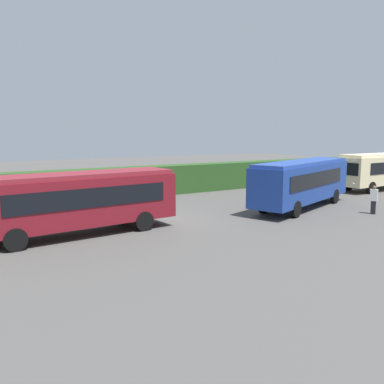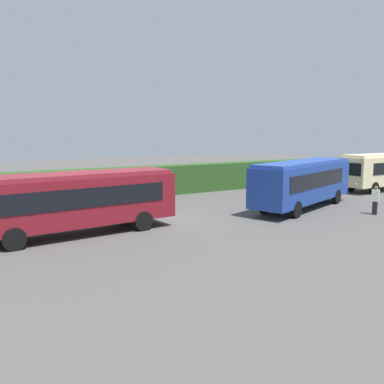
# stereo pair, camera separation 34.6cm
# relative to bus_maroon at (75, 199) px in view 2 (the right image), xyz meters

# --- Properties ---
(ground_plane) EXTENTS (114.46, 114.46, 0.00)m
(ground_plane) POSITION_rel_bus_maroon_xyz_m (5.26, 0.49, -1.76)
(ground_plane) COLOR #514F4C
(bus_maroon) EXTENTS (10.18, 3.13, 3.03)m
(bus_maroon) POSITION_rel_bus_maroon_xyz_m (0.00, 0.00, 0.00)
(bus_maroon) COLOR maroon
(bus_maroon) RESTS_ON ground_plane
(bus_blue) EXTENTS (10.45, 5.52, 3.11)m
(bus_blue) POSITION_rel_bus_maroon_xyz_m (14.75, -0.63, 0.04)
(bus_blue) COLOR navy
(bus_blue) RESTS_ON ground_plane
(bus_cream) EXTENTS (8.92, 2.55, 3.14)m
(bus_cream) POSITION_rel_bus_maroon_xyz_m (26.99, 1.91, 0.05)
(bus_cream) COLOR beige
(bus_cream) RESTS_ON ground_plane
(person_right) EXTENTS (0.42, 0.49, 1.75)m
(person_right) POSITION_rel_bus_maroon_xyz_m (16.90, -4.42, -0.83)
(person_right) COLOR black
(person_right) RESTS_ON ground_plane
(person_far) EXTENTS (0.43, 0.49, 1.84)m
(person_far) POSITION_rel_bus_maroon_xyz_m (23.64, 4.42, -0.78)
(person_far) COLOR #4C6B47
(person_far) RESTS_ON ground_plane
(hedge_row) EXTENTS (69.23, 1.72, 2.32)m
(hedge_row) POSITION_rel_bus_maroon_xyz_m (5.26, 9.64, -0.60)
(hedge_row) COLOR #294E20
(hedge_row) RESTS_ON ground_plane
(traffic_cone) EXTENTS (0.36, 0.36, 0.60)m
(traffic_cone) POSITION_rel_bus_maroon_xyz_m (-2.09, 6.85, -1.46)
(traffic_cone) COLOR orange
(traffic_cone) RESTS_ON ground_plane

